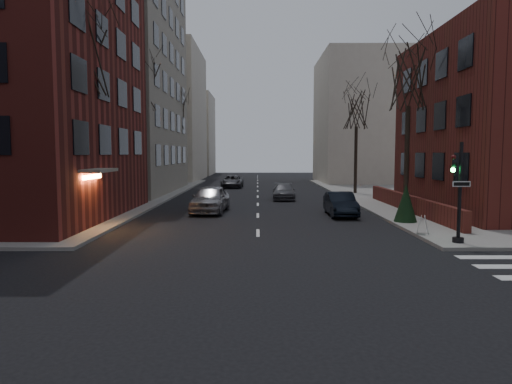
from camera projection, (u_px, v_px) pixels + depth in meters
ground at (259, 335)px, 9.28m from camera, size 160.00×160.00×0.00m
building_left_tan at (74, 42)px, 42.04m from camera, size 18.00×18.00×28.00m
low_wall_right at (408, 203)px, 28.13m from camera, size 0.35×16.00×1.00m
building_distant_la at (150, 115)px, 63.38m from camera, size 14.00×16.00×18.00m
building_distant_ra at (375, 120)px, 58.39m from camera, size 14.00×14.00×16.00m
building_distant_lb at (184, 135)px, 80.48m from camera, size 10.00×12.00×14.00m
traffic_signal at (458, 199)px, 18.06m from camera, size 0.76×0.44×4.00m
tree_left_a at (80, 57)px, 22.55m from camera, size 4.18×4.18×10.26m
tree_left_b at (142, 84)px, 34.47m from camera, size 4.40×4.40×10.80m
tree_left_c at (175, 113)px, 48.49m from camera, size 3.96×3.96×9.72m
tree_right_a at (409, 79)px, 26.52m from camera, size 3.96×3.96×9.72m
tree_right_b at (357, 110)px, 40.50m from camera, size 3.74×3.74×9.18m
streetlamp_near at (137, 146)px, 30.87m from camera, size 0.36×0.36×6.28m
streetlamp_far at (184, 149)px, 50.80m from camera, size 0.36×0.36×6.28m
parked_sedan at (340, 204)px, 27.06m from camera, size 1.50×4.28×1.41m
car_lane_silver at (210, 199)px, 28.59m from camera, size 2.40×5.14×1.70m
car_lane_gray at (284, 192)px, 36.76m from camera, size 1.93×4.41×1.26m
car_lane_far at (232, 181)px, 49.62m from camera, size 2.36×4.87×1.33m
sandwich_board at (423, 225)px, 20.17m from camera, size 0.52×0.60×0.81m
evergreen_shrub at (406, 203)px, 23.71m from camera, size 1.40×1.40×1.95m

